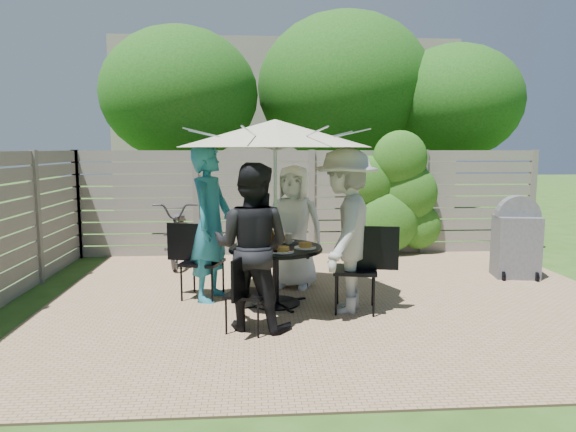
{
  "coord_description": "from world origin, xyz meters",
  "views": [
    {
      "loc": [
        -1.02,
        -5.88,
        1.87
      ],
      "look_at": [
        -0.6,
        0.29,
        1.05
      ],
      "focal_mm": 32.0,
      "sensor_mm": 36.0,
      "label": 1
    }
  ],
  "objects": [
    {
      "name": "plate_left",
      "position": [
        -1.1,
        0.21,
        0.74
      ],
      "size": [
        0.26,
        0.26,
        0.06
      ],
      "color": "white",
      "rests_on": "patio_table"
    },
    {
      "name": "umbrella",
      "position": [
        -0.76,
        0.09,
        2.04
      ],
      "size": [
        2.9,
        2.9,
        2.2
      ],
      "rotation": [
        0.0,
        0.0,
        -0.34
      ],
      "color": "silver",
      "rests_on": "ground"
    },
    {
      "name": "glass_front",
      "position": [
        -0.75,
        -0.19,
        0.79
      ],
      "size": [
        0.07,
        0.07,
        0.14
      ],
      "primitive_type": "cylinder",
      "color": "silver",
      "rests_on": "patio_table"
    },
    {
      "name": "bbq_grill",
      "position": [
        2.76,
        1.16,
        0.55
      ],
      "size": [
        0.66,
        0.55,
        1.21
      ],
      "rotation": [
        0.0,
        0.0,
        -0.17
      ],
      "color": "slate",
      "rests_on": "ground"
    },
    {
      "name": "person_right",
      "position": [
        0.02,
        -0.19,
        0.94
      ],
      "size": [
        1.07,
        1.38,
        1.88
      ],
      "primitive_type": "imported",
      "rotation": [
        0.0,
        0.0,
        4.37
      ],
      "color": "#9D9F9A",
      "rests_on": "ground"
    },
    {
      "name": "patio_table",
      "position": [
        -0.76,
        0.09,
        0.5
      ],
      "size": [
        1.39,
        1.39,
        0.72
      ],
      "rotation": [
        0.0,
        0.0,
        -0.34
      ],
      "color": "black",
      "rests_on": "ground"
    },
    {
      "name": "backyard_envelope",
      "position": [
        0.09,
        10.29,
        2.61
      ],
      "size": [
        60.0,
        60.0,
        5.0
      ],
      "color": "#2C4C17",
      "rests_on": "ground"
    },
    {
      "name": "glass_left",
      "position": [
        -1.04,
        0.07,
        0.79
      ],
      "size": [
        0.07,
        0.07,
        0.14
      ],
      "primitive_type": "cylinder",
      "color": "silver",
      "rests_on": "patio_table"
    },
    {
      "name": "person_left",
      "position": [
        -1.54,
        0.36,
        0.96
      ],
      "size": [
        0.67,
        0.81,
        1.92
      ],
      "primitive_type": "imported",
      "rotation": [
        0.0,
        0.0,
        7.51
      ],
      "color": "teal",
      "rests_on": "ground"
    },
    {
      "name": "person_back",
      "position": [
        -0.48,
        0.87,
        0.83
      ],
      "size": [
        0.94,
        0.77,
        1.66
      ],
      "primitive_type": "imported",
      "rotation": [
        0.0,
        0.0,
        5.94
      ],
      "color": "silver",
      "rests_on": "ground"
    },
    {
      "name": "person_front",
      "position": [
        -1.04,
        -0.7,
        0.87
      ],
      "size": [
        1.01,
        0.9,
        1.73
      ],
      "primitive_type": "imported",
      "rotation": [
        0.0,
        0.0,
        2.8
      ],
      "color": "black",
      "rests_on": "ground"
    },
    {
      "name": "bicycle",
      "position": [
        -2.25,
        2.6,
        0.52
      ],
      "size": [
        0.8,
        2.0,
        1.03
      ],
      "primitive_type": "imported",
      "rotation": [
        0.0,
        0.0,
        0.06
      ],
      "color": "#333338",
      "rests_on": "ground"
    },
    {
      "name": "coffee_cup",
      "position": [
        -0.59,
        0.26,
        0.78
      ],
      "size": [
        0.08,
        0.08,
        0.12
      ],
      "primitive_type": "cylinder",
      "color": "#C6B293",
      "rests_on": "patio_table"
    },
    {
      "name": "plate_extra",
      "position": [
        -0.69,
        -0.26,
        0.74
      ],
      "size": [
        0.24,
        0.24,
        0.06
      ],
      "color": "white",
      "rests_on": "patio_table"
    },
    {
      "name": "chair_right",
      "position": [
        0.15,
        -0.23,
        0.3
      ],
      "size": [
        0.76,
        0.57,
        1.0
      ],
      "rotation": [
        0.0,
        0.0,
        2.94
      ],
      "color": "black",
      "rests_on": "ground"
    },
    {
      "name": "plate_right",
      "position": [
        -0.42,
        -0.03,
        0.74
      ],
      "size": [
        0.26,
        0.26,
        0.06
      ],
      "color": "white",
      "rests_on": "patio_table"
    },
    {
      "name": "plate_back",
      "position": [
        -0.64,
        0.43,
        0.74
      ],
      "size": [
        0.26,
        0.26,
        0.06
      ],
      "color": "white",
      "rests_on": "patio_table"
    },
    {
      "name": "chair_front",
      "position": [
        -1.08,
        -0.82,
        0.25
      ],
      "size": [
        0.52,
        0.63,
        0.82
      ],
      "rotation": [
        0.0,
        0.0,
        1.19
      ],
      "color": "black",
      "rests_on": "ground"
    },
    {
      "name": "chair_left",
      "position": [
        -1.67,
        0.41,
        0.29
      ],
      "size": [
        0.73,
        0.57,
        0.95
      ],
      "rotation": [
        0.0,
        0.0,
        6.0
      ],
      "color": "black",
      "rests_on": "ground"
    },
    {
      "name": "syrup_jug",
      "position": [
        -0.8,
        0.15,
        0.8
      ],
      "size": [
        0.09,
        0.09,
        0.16
      ],
      "primitive_type": "cylinder",
      "color": "#59280C",
      "rests_on": "patio_table"
    },
    {
      "name": "plate_front",
      "position": [
        -0.88,
        -0.25,
        0.74
      ],
      "size": [
        0.26,
        0.26,
        0.06
      ],
      "color": "white",
      "rests_on": "patio_table"
    },
    {
      "name": "glass_back",
      "position": [
        -0.77,
        0.37,
        0.79
      ],
      "size": [
        0.07,
        0.07,
        0.14
      ],
      "primitive_type": "cylinder",
      "color": "silver",
      "rests_on": "patio_table"
    },
    {
      "name": "chair_back",
      "position": [
        -0.44,
        1.0,
        0.27
      ],
      "size": [
        0.52,
        0.68,
        0.89
      ],
      "rotation": [
        0.0,
        0.0,
        4.46
      ],
      "color": "black",
      "rests_on": "ground"
    }
  ]
}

